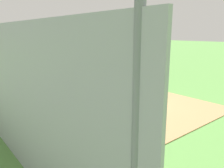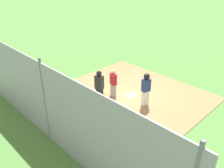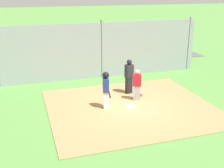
{
  "view_description": "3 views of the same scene",
  "coord_description": "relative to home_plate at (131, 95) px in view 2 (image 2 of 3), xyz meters",
  "views": [
    {
      "loc": [
        7.04,
        -6.13,
        3.0
      ],
      "look_at": [
        0.43,
        -0.68,
        1.05
      ],
      "focal_mm": 36.36,
      "sensor_mm": 36.0,
      "label": 1
    },
    {
      "loc": [
        6.89,
        -8.16,
        6.13
      ],
      "look_at": [
        -0.4,
        -0.95,
        0.88
      ],
      "focal_mm": 38.06,
      "sensor_mm": 36.0,
      "label": 2
    },
    {
      "loc": [
        4.35,
        10.96,
        5.1
      ],
      "look_at": [
        0.43,
        -1.39,
        0.69
      ],
      "focal_mm": 46.0,
      "sensor_mm": 36.0,
      "label": 3
    }
  ],
  "objects": [
    {
      "name": "umpire",
      "position": [
        -0.54,
        -1.66,
        0.9
      ],
      "size": [
        0.43,
        0.34,
        1.73
      ],
      "rotation": [
        0.0,
        0.0,
        1.79
      ],
      "color": "black",
      "rests_on": "dirt_infield"
    },
    {
      "name": "catcher_mask",
      "position": [
        -0.89,
        -1.09,
        0.05
      ],
      "size": [
        0.24,
        0.2,
        0.12
      ],
      "primitive_type": "ellipsoid",
      "color": "#B21923",
      "rests_on": "dirt_infield"
    },
    {
      "name": "home_plate",
      "position": [
        0.0,
        0.0,
        0.0
      ],
      "size": [
        0.48,
        0.48,
        0.02
      ],
      "primitive_type": "cube",
      "rotation": [
        0.0,
        0.0,
        0.09
      ],
      "color": "white",
      "rests_on": "dirt_infield"
    },
    {
      "name": "runner",
      "position": [
        1.08,
        -0.21,
        0.94
      ],
      "size": [
        0.34,
        0.43,
        1.66
      ],
      "rotation": [
        0.0,
        0.0,
        2.9
      ],
      "color": "silver",
      "rests_on": "dirt_infield"
    },
    {
      "name": "ground_plane",
      "position": [
        0.0,
        0.0,
        -0.04
      ],
      "size": [
        140.0,
        140.0,
        0.0
      ],
      "primitive_type": "plane",
      "color": "#51843D"
    },
    {
      "name": "backstop_fence",
      "position": [
        0.0,
        -4.72,
        1.56
      ],
      "size": [
        12.0,
        0.1,
        3.35
      ],
      "color": "#93999E",
      "rests_on": "ground_plane"
    },
    {
      "name": "baseball",
      "position": [
        0.17,
        0.06,
        0.03
      ],
      "size": [
        0.07,
        0.07,
        0.07
      ],
      "primitive_type": "sphere",
      "color": "white",
      "rests_on": "dirt_infield"
    },
    {
      "name": "catcher",
      "position": [
        -0.57,
        -0.7,
        0.74
      ],
      "size": [
        0.45,
        0.4,
        1.47
      ],
      "rotation": [
        0.0,
        0.0,
        1.13
      ],
      "color": "#9E9EA3",
      "rests_on": "dirt_infield"
    },
    {
      "name": "baseball_bat",
      "position": [
        0.46,
        -1.71,
        0.02
      ],
      "size": [
        0.24,
        0.83,
        0.06
      ],
      "primitive_type": "cylinder",
      "rotation": [
        0.0,
        1.57,
        4.49
      ],
      "color": "black",
      "rests_on": "dirt_infield"
    },
    {
      "name": "dirt_infield",
      "position": [
        0.0,
        0.0,
        -0.03
      ],
      "size": [
        7.2,
        6.4,
        0.03
      ],
      "primitive_type": "cube",
      "color": "#9E774C",
      "rests_on": "ground_plane"
    }
  ]
}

